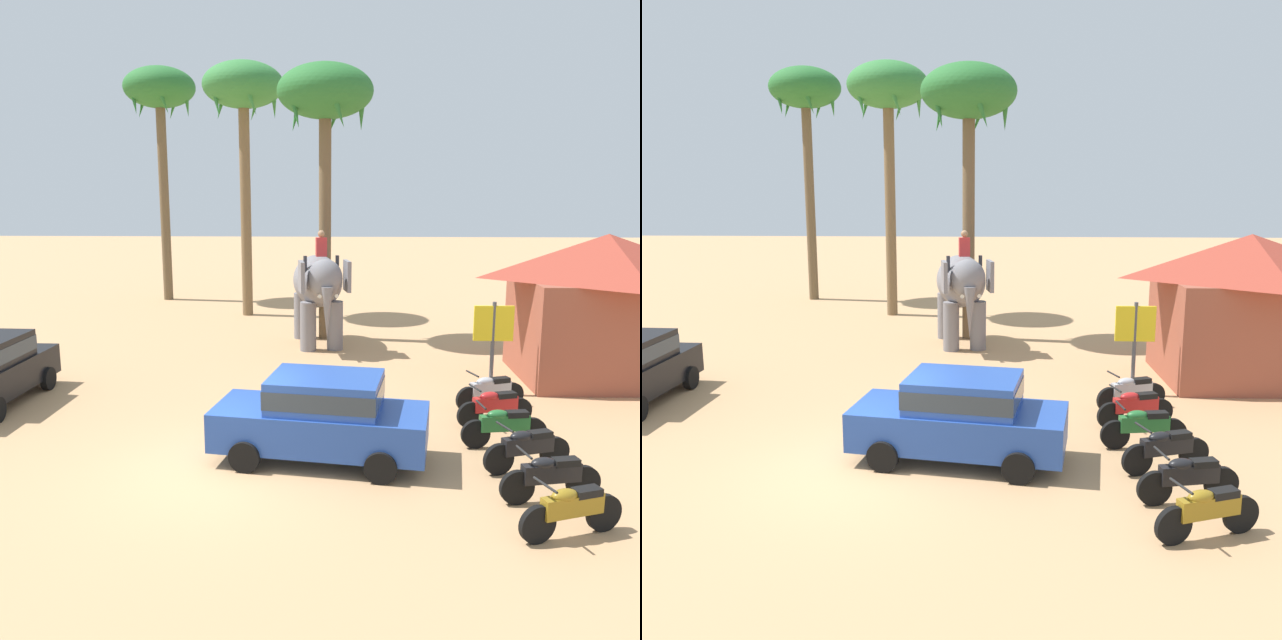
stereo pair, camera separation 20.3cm
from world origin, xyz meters
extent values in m
plane|color=tan|center=(0.00, 0.00, 0.00)|extent=(120.00, 120.00, 0.00)
cube|color=#23479E|center=(1.81, 0.78, 0.68)|extent=(4.32, 2.33, 0.76)
cube|color=#23479E|center=(1.91, 0.76, 1.38)|extent=(2.32, 1.87, 0.64)
cube|color=#2D3842|center=(1.91, 0.76, 1.38)|extent=(2.34, 1.90, 0.35)
cylinder|color=black|center=(0.42, 0.14, 0.30)|extent=(0.62, 0.27, 0.60)
cylinder|color=black|center=(0.69, 1.82, 0.30)|extent=(0.62, 0.27, 0.60)
cylinder|color=black|center=(2.93, -0.26, 0.30)|extent=(0.62, 0.27, 0.60)
cylinder|color=black|center=(3.20, 1.42, 0.30)|extent=(0.62, 0.27, 0.60)
cylinder|color=black|center=(-5.50, 5.12, 0.30)|extent=(0.20, 0.60, 0.60)
ellipsoid|color=slate|center=(1.35, 10.66, 2.15)|extent=(2.14, 3.34, 1.70)
cylinder|color=slate|center=(1.95, 9.82, 0.80)|extent=(0.52, 0.52, 1.60)
cylinder|color=slate|center=(1.09, 9.66, 0.80)|extent=(0.52, 0.52, 1.60)
cylinder|color=slate|center=(1.61, 11.65, 0.80)|extent=(0.52, 0.52, 1.60)
cylinder|color=slate|center=(0.75, 11.49, 0.80)|extent=(0.52, 0.52, 1.60)
ellipsoid|color=slate|center=(1.65, 9.06, 2.45)|extent=(1.26, 1.18, 1.20)
cube|color=slate|center=(2.34, 9.28, 2.50)|extent=(0.26, 0.81, 0.96)
cube|color=slate|center=(0.92, 9.02, 2.50)|extent=(0.26, 0.81, 0.96)
cone|color=slate|center=(1.73, 8.61, 1.45)|extent=(0.42, 0.42, 1.60)
cone|color=beige|center=(1.97, 8.71, 1.95)|extent=(0.22, 0.57, 0.21)
cone|color=beige|center=(1.46, 8.61, 1.95)|extent=(0.22, 0.57, 0.21)
cube|color=red|center=(1.51, 9.82, 3.35)|extent=(0.38, 0.30, 0.60)
sphere|color=#A87A56|center=(1.51, 9.82, 3.77)|extent=(0.22, 0.22, 0.22)
cylinder|color=#333338|center=(2.02, 9.91, 2.80)|extent=(0.12, 0.12, 0.55)
cylinder|color=#333338|center=(0.99, 9.72, 2.80)|extent=(0.12, 0.12, 0.55)
cylinder|color=black|center=(5.16, -2.24, 0.30)|extent=(0.60, 0.30, 0.60)
cylinder|color=black|center=(6.29, -1.83, 0.30)|extent=(0.60, 0.30, 0.60)
cube|color=olive|center=(5.73, -2.03, 0.52)|extent=(1.03, 0.54, 0.32)
ellipsoid|color=olive|center=(5.59, -2.09, 0.70)|extent=(0.50, 0.38, 0.20)
cube|color=black|center=(5.96, -1.95, 0.70)|extent=(0.49, 0.36, 0.12)
cylinder|color=black|center=(5.25, -2.21, 0.92)|extent=(0.23, 0.53, 0.04)
cylinder|color=black|center=(5.17, -0.98, 0.30)|extent=(0.61, 0.22, 0.60)
cylinder|color=black|center=(6.35, -0.74, 0.30)|extent=(0.61, 0.22, 0.60)
cube|color=black|center=(5.76, -0.86, 0.52)|extent=(1.04, 0.40, 0.32)
ellipsoid|color=black|center=(5.61, -0.89, 0.70)|extent=(0.48, 0.32, 0.20)
cube|color=black|center=(6.00, -0.81, 0.70)|extent=(0.48, 0.30, 0.12)
cylinder|color=black|center=(5.26, -0.97, 0.92)|extent=(0.15, 0.55, 0.04)
cylinder|color=black|center=(5.13, 0.20, 0.30)|extent=(0.60, 0.29, 0.60)
cylinder|color=black|center=(6.27, 0.58, 0.30)|extent=(0.60, 0.29, 0.60)
cube|color=black|center=(5.70, 0.39, 0.52)|extent=(1.03, 0.52, 0.32)
ellipsoid|color=black|center=(5.56, 0.34, 0.70)|extent=(0.49, 0.37, 0.20)
cube|color=black|center=(5.93, 0.47, 0.70)|extent=(0.49, 0.35, 0.12)
cylinder|color=black|center=(5.22, 0.23, 0.92)|extent=(0.21, 0.53, 0.04)
cylinder|color=black|center=(4.95, 1.48, 0.30)|extent=(0.61, 0.19, 0.60)
cylinder|color=black|center=(6.13, 1.65, 0.30)|extent=(0.61, 0.19, 0.60)
cube|color=#23662D|center=(5.54, 1.56, 0.52)|extent=(1.04, 0.35, 0.32)
ellipsoid|color=#23662D|center=(5.39, 1.54, 0.70)|extent=(0.47, 0.30, 0.20)
cube|color=black|center=(5.79, 1.60, 0.70)|extent=(0.47, 0.28, 0.12)
cylinder|color=black|center=(5.04, 1.49, 0.92)|extent=(0.12, 0.55, 0.04)
cylinder|color=black|center=(5.04, 2.63, 0.30)|extent=(0.60, 0.26, 0.60)
cylinder|color=black|center=(6.20, 2.97, 0.30)|extent=(0.60, 0.26, 0.60)
cube|color=red|center=(5.62, 2.80, 0.52)|extent=(1.04, 0.47, 0.32)
ellipsoid|color=red|center=(5.48, 2.76, 0.70)|extent=(0.49, 0.35, 0.20)
cube|color=black|center=(5.86, 2.87, 0.70)|extent=(0.48, 0.33, 0.12)
cylinder|color=black|center=(5.13, 2.66, 0.92)|extent=(0.19, 0.54, 0.04)
cylinder|color=black|center=(5.20, 3.77, 0.30)|extent=(0.60, 0.30, 0.60)
cylinder|color=black|center=(6.33, 4.17, 0.30)|extent=(0.60, 0.30, 0.60)
cube|color=#ADADB2|center=(5.76, 3.97, 0.52)|extent=(1.03, 0.53, 0.32)
ellipsoid|color=#ADADB2|center=(5.62, 3.92, 0.70)|extent=(0.50, 0.37, 0.20)
cube|color=black|center=(6.00, 4.05, 0.70)|extent=(0.49, 0.36, 0.12)
cylinder|color=black|center=(5.28, 3.80, 0.92)|extent=(0.22, 0.53, 0.04)
cylinder|color=brown|center=(-1.76, 15.76, 4.47)|extent=(0.43, 0.43, 8.94)
ellipsoid|color=#337A38|center=(-1.76, 15.76, 9.14)|extent=(3.20, 3.20, 1.80)
cone|color=#337A38|center=(-0.56, 15.76, 8.64)|extent=(0.40, 0.92, 1.64)
cone|color=#337A38|center=(-1.39, 16.90, 8.64)|extent=(0.91, 0.57, 1.67)
cone|color=#337A38|center=(-2.73, 16.47, 8.64)|extent=(0.73, 0.83, 1.69)
cone|color=#337A38|center=(-2.73, 15.06, 8.64)|extent=(0.73, 0.83, 1.69)
cone|color=#337A38|center=(-1.39, 14.62, 8.64)|extent=(0.91, 0.57, 1.67)
cylinder|color=brown|center=(-6.07, 19.51, 4.69)|extent=(0.43, 0.43, 9.39)
ellipsoid|color=#286B2D|center=(-6.07, 19.51, 9.59)|extent=(3.20, 3.20, 1.80)
cone|color=#286B2D|center=(-4.87, 19.51, 9.09)|extent=(0.40, 0.92, 1.64)
cone|color=#286B2D|center=(-5.70, 20.65, 9.09)|extent=(0.91, 0.57, 1.67)
cone|color=#286B2D|center=(-7.04, 20.21, 9.09)|extent=(0.73, 0.83, 1.69)
cone|color=#286B2D|center=(-7.04, 18.80, 9.09)|extent=(0.73, 0.83, 1.69)
cone|color=#286B2D|center=(-5.70, 18.37, 9.09)|extent=(0.91, 0.57, 1.67)
cylinder|color=brown|center=(1.57, 11.55, 4.06)|extent=(0.42, 0.42, 8.13)
ellipsoid|color=#286B2D|center=(1.57, 11.55, 8.33)|extent=(3.20, 3.20, 1.80)
cone|color=#286B2D|center=(2.77, 11.55, 7.83)|extent=(0.40, 0.92, 1.64)
cone|color=#286B2D|center=(1.94, 12.69, 7.83)|extent=(0.91, 0.57, 1.67)
cone|color=#286B2D|center=(0.60, 12.26, 7.83)|extent=(0.73, 0.83, 1.69)
cone|color=#286B2D|center=(0.60, 10.85, 7.83)|extent=(0.73, 0.83, 1.69)
cone|color=#286B2D|center=(1.94, 10.41, 7.83)|extent=(0.91, 0.57, 1.67)
cube|color=#994C38|center=(9.33, 6.77, 1.40)|extent=(4.46, 3.67, 2.80)
pyramid|color=#9E3828|center=(9.33, 6.77, 3.40)|extent=(5.07, 4.28, 1.20)
cylinder|color=#4C4C51|center=(6.03, 5.20, 1.20)|extent=(0.10, 0.10, 2.40)
cube|color=yellow|center=(6.03, 5.20, 1.85)|extent=(1.00, 0.08, 0.90)
camera|label=1|loc=(2.27, -11.56, 5.24)|focal=37.71mm
camera|label=2|loc=(2.47, -11.55, 5.24)|focal=37.71mm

